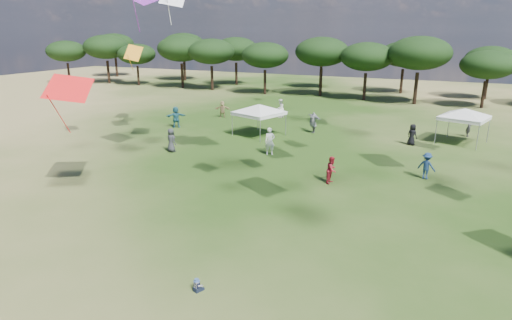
{
  "coord_description": "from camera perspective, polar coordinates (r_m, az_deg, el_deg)",
  "views": [
    {
      "loc": [
        6.76,
        -7.95,
        8.2
      ],
      "look_at": [
        0.47,
        6.0,
        3.52
      ],
      "focal_mm": 30.0,
      "sensor_mm": 36.0,
      "label": 1
    }
  ],
  "objects": [
    {
      "name": "tree_line",
      "position": [
        55.6,
        20.28,
        13.13
      ],
      "size": [
        108.78,
        17.63,
        7.77
      ],
      "color": "black",
      "rests_on": "ground"
    },
    {
      "name": "tent_left",
      "position": [
        34.21,
        0.4,
        7.24
      ],
      "size": [
        6.19,
        6.19,
        2.83
      ],
      "rotation": [
        0.0,
        0.0,
        -0.33
      ],
      "color": "gray",
      "rests_on": "ground"
    },
    {
      "name": "festival_crowd",
      "position": [
        33.51,
        6.8,
        4.22
      ],
      "size": [
        30.22,
        16.98,
        1.86
      ],
      "color": "black",
      "rests_on": "ground"
    },
    {
      "name": "tent_right",
      "position": [
        35.3,
        26.12,
        6.01
      ],
      "size": [
        5.95,
        5.95,
        2.94
      ],
      "rotation": [
        0.0,
        0.0,
        -0.29
      ],
      "color": "gray",
      "rests_on": "ground"
    },
    {
      "name": "toddler",
      "position": [
        14.64,
        -7.82,
        -16.26
      ],
      "size": [
        0.35,
        0.38,
        0.46
      ],
      "rotation": [
        0.0,
        0.0,
        -0.37
      ],
      "color": "black",
      "rests_on": "ground"
    }
  ]
}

